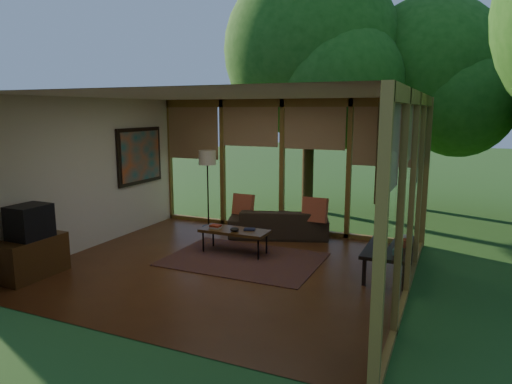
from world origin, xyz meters
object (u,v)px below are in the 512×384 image
at_px(floor_lamp, 207,162).
at_px(side_console, 388,248).
at_px(media_cabinet, 32,257).
at_px(television, 30,222).
at_px(sofa, 279,223).
at_px(coffee_table, 235,232).

bearing_deg(floor_lamp, side_console, -19.40).
xyz_separation_m(media_cabinet, television, (0.02, 0.00, 0.55)).
height_order(media_cabinet, television, television).
xyz_separation_m(sofa, media_cabinet, (-2.60, -3.56, 0.02)).
bearing_deg(floor_lamp, television, -104.27).
xyz_separation_m(media_cabinet, floor_lamp, (0.95, 3.65, 1.11)).
bearing_deg(television, media_cabinet, 180.00).
distance_m(sofa, side_console, 2.61).
distance_m(sofa, media_cabinet, 4.40).
relative_size(coffee_table, side_console, 0.86).
distance_m(floor_lamp, side_console, 4.27).
height_order(sofa, floor_lamp, floor_lamp).
xyz_separation_m(media_cabinet, side_console, (4.87, 2.27, 0.11)).
height_order(television, side_console, television).
relative_size(floor_lamp, side_console, 1.18).
bearing_deg(side_console, floor_lamp, 160.60).
distance_m(coffee_table, side_console, 2.59).
distance_m(media_cabinet, television, 0.55).
bearing_deg(sofa, coffee_table, 56.61).
height_order(media_cabinet, floor_lamp, floor_lamp).
bearing_deg(coffee_table, floor_lamp, 133.58).
xyz_separation_m(television, side_console, (4.85, 2.27, -0.44)).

